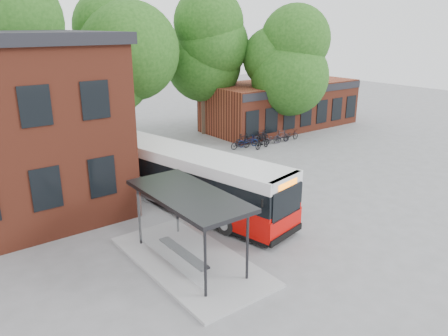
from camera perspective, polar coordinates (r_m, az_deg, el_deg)
ground at (r=20.55m, az=4.65°, el=-7.16°), size 100.00×100.00×0.00m
shop_row at (r=39.65m, az=7.46°, el=8.21°), size 14.00×6.20×4.00m
bus_shelter at (r=16.73m, az=-4.57°, el=-7.84°), size 3.60×7.00×2.90m
bike_rail at (r=33.34m, az=5.12°, el=3.20°), size 5.20×0.10×0.38m
tree_0 at (r=30.60m, az=-25.20°, el=10.36°), size 7.92×7.92×11.00m
tree_1 at (r=33.75m, az=-13.75°, el=11.61°), size 7.92×7.92×10.40m
tree_2 at (r=36.27m, az=-2.73°, el=13.00°), size 7.92×7.92×11.00m
tree_3 at (r=36.47m, az=7.59°, el=11.53°), size 7.04×7.04×9.28m
city_bus at (r=21.64m, az=-4.56°, el=-1.60°), size 4.78×11.81×2.93m
bicycle_0 at (r=32.40m, az=2.15°, el=3.26°), size 1.69×0.76×0.86m
bicycle_1 at (r=33.15m, az=2.53°, el=3.70°), size 1.61×0.46×0.97m
bicycle_2 at (r=32.96m, az=3.13°, el=3.51°), size 1.74×0.95×0.87m
bicycle_3 at (r=32.55m, az=5.04°, el=3.42°), size 1.77×0.84×1.02m
bicycle_4 at (r=34.19m, az=4.78°, el=4.12°), size 2.01×1.24×1.00m
bicycle_5 at (r=34.05m, az=4.82°, el=4.10°), size 1.77×0.70×1.03m
bicycle_6 at (r=33.95m, az=6.38°, el=3.83°), size 1.65×0.80×0.83m
bicycle_7 at (r=34.45m, az=7.49°, el=4.13°), size 1.65×0.48×0.99m
bicycle_extra_0 at (r=35.19m, az=8.74°, el=4.26°), size 1.65×0.66×0.85m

